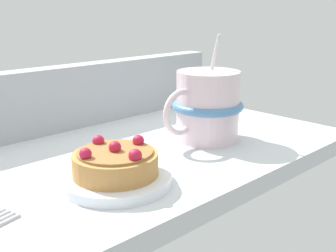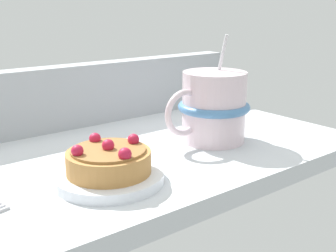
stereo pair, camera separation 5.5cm
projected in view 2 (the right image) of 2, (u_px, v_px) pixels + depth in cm
name	position (u px, v px, depth cm)	size (l,w,h in cm)	color
ground_plane	(124.00, 160.00, 59.43)	(66.32, 35.78, 2.47)	silver
window_rail_back	(69.00, 97.00, 69.84)	(64.99, 3.63, 10.14)	#9EA3A8
dessert_plate	(109.00, 177.00, 49.01)	(12.58, 12.58, 1.19)	silver
raspberry_tart	(109.00, 160.00, 48.44)	(9.60, 9.60, 3.93)	#B77F42
coffee_mug	(213.00, 107.00, 62.47)	(14.24, 10.53, 15.48)	silver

